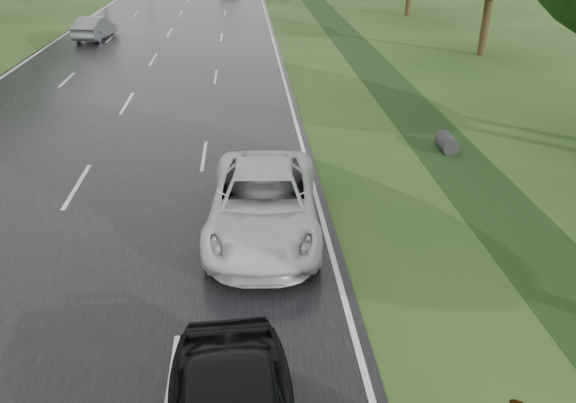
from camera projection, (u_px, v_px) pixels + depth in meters
The scene contains 7 objects.
road at pixel (186, 5), 48.96m from camera, with size 14.00×180.00×0.04m, color black.
edge_stripe_east at pixel (263, 4), 49.41m from camera, with size 0.12×180.00×0.01m, color silver.
edge_stripe_west at pixel (107, 6), 48.48m from camera, with size 0.12×180.00×0.01m, color silver.
center_line at pixel (186, 5), 48.95m from camera, with size 0.12×180.00×0.01m, color silver.
drainage_ditch at pixel (385, 81), 26.38m from camera, with size 2.20×120.00×0.56m.
white_pickup at pixel (264, 203), 13.42m from camera, with size 2.57×5.57×1.55m, color silver.
silver_sedan at pixel (95, 27), 35.12m from camera, with size 1.46×4.18×1.38m, color gray.
Camera 1 is at (4.91, -6.95, 6.93)m, focal length 35.00 mm.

